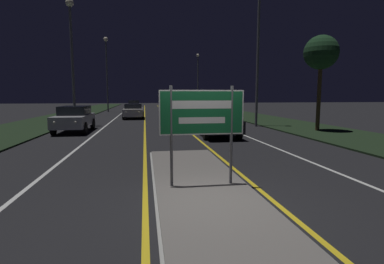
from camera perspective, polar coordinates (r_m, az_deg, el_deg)
ground_plane at (r=6.56m, az=3.37°, el=-13.10°), size 160.00×160.00×0.00m
median_island at (r=7.39m, az=1.84°, el=-10.41°), size 2.33×9.16×0.10m
verge_left at (r=27.35m, az=-26.32°, el=1.67°), size 5.00×100.00×0.08m
verge_right at (r=28.26m, az=13.61°, el=2.35°), size 5.00×100.00×0.08m
centre_line_yellow_left at (r=31.09m, az=-9.00°, el=2.81°), size 0.12×70.00×0.01m
centre_line_yellow_right at (r=31.21m, az=-4.01°, el=2.89°), size 0.12×70.00×0.01m
lane_line_white_left at (r=31.22m, az=-14.23°, el=2.70°), size 0.12×70.00×0.01m
lane_line_white_right at (r=31.58m, az=1.15°, el=2.96°), size 0.12×70.00×0.01m
edge_line_white_left at (r=31.64m, az=-19.65°, el=2.56°), size 0.10×70.00×0.01m
edge_line_white_right at (r=32.24m, az=6.41°, el=3.00°), size 0.10×70.00×0.01m
highway_sign at (r=7.06m, az=1.90°, el=2.96°), size 2.02×0.07×2.38m
streetlight_left_near at (r=24.09m, az=-21.98°, el=15.65°), size 0.57×0.57×9.04m
streetlight_left_far at (r=41.81m, az=-15.97°, el=12.61°), size 0.57×0.57×9.75m
streetlight_right_near at (r=22.48m, az=12.55°, el=18.75°), size 0.52×0.52×10.97m
streetlight_right_far at (r=45.76m, az=1.12°, el=10.55°), size 0.44×0.44×8.38m
car_receding_0 at (r=16.60m, az=4.65°, el=1.82°), size 1.98×4.67×1.39m
car_receding_1 at (r=29.52m, az=4.94°, el=4.02°), size 1.94×4.67×1.32m
car_receding_2 at (r=37.80m, az=2.33°, el=4.72°), size 1.87×4.68×1.31m
car_approaching_0 at (r=19.80m, az=-21.50°, el=2.44°), size 1.93×4.42×1.58m
car_approaching_1 at (r=29.50m, az=-11.10°, el=3.98°), size 1.95×4.12×1.40m
car_approaching_2 at (r=45.46m, az=-10.97°, el=5.08°), size 1.86×4.57×1.49m
roadside_palm_right at (r=20.17m, az=23.38°, el=13.54°), size 2.05×2.05×5.75m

